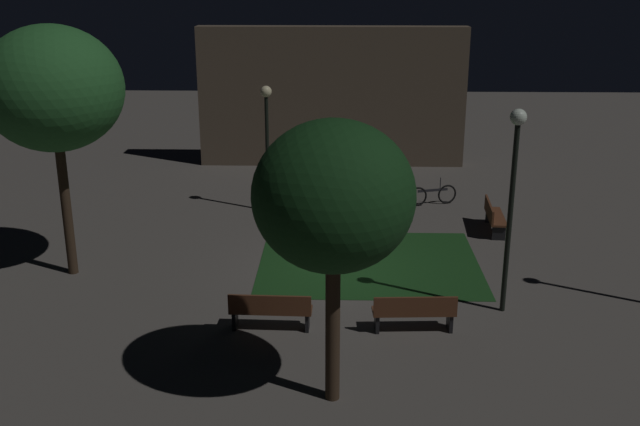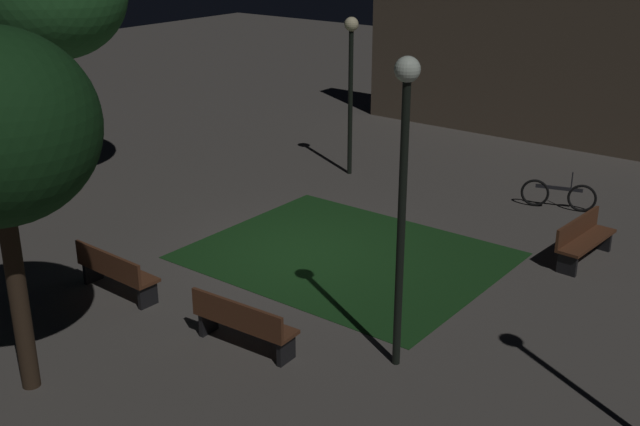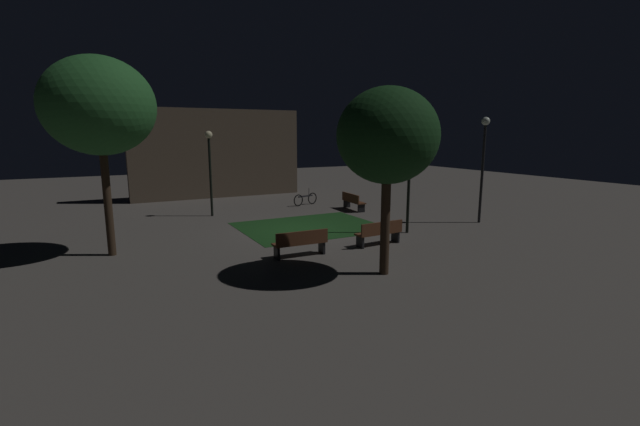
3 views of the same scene
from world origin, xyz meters
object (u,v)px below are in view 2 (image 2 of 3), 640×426
object	(u,v)px
bench_near_trees	(115,270)
bench_by_lamp	(583,238)
lamp_post_plaza_west	(351,68)
bicycle	(558,195)
lamp_post_path_center	(404,165)
bench_back_row	(242,322)

from	to	relation	value
bench_near_trees	bench_by_lamp	distance (m)	9.02
bench_near_trees	lamp_post_plaza_west	size ratio (longest dim) A/B	0.44
bicycle	lamp_post_path_center	bearing A→B (deg)	-85.24
bench_by_lamp	lamp_post_plaza_west	size ratio (longest dim) A/B	0.45
lamp_post_path_center	bicycle	bearing A→B (deg)	94.76
bench_by_lamp	bench_back_row	bearing A→B (deg)	-114.35
bench_near_trees	bicycle	xyz separation A→B (m)	(4.61, 9.18, -0.14)
lamp_post_plaza_west	bench_by_lamp	bearing A→B (deg)	-14.34
lamp_post_path_center	lamp_post_plaza_west	distance (m)	9.51
bicycle	bench_back_row	bearing A→B (deg)	-99.19
lamp_post_plaza_west	bicycle	size ratio (longest dim) A/B	2.45
bench_near_trees	bench_back_row	size ratio (longest dim) A/B	1.00
bench_near_trees	lamp_post_path_center	xyz separation A→B (m)	(5.28, 1.12, 2.70)
lamp_post_path_center	lamp_post_plaza_west	size ratio (longest dim) A/B	1.15
bench_back_row	bench_by_lamp	distance (m)	7.27
lamp_post_path_center	lamp_post_plaza_west	xyz separation A→B (m)	(-6.11, 7.29, -0.37)
bench_by_lamp	lamp_post_plaza_west	xyz separation A→B (m)	(-6.95, 1.78, 2.34)
bench_near_trees	lamp_post_path_center	bearing A→B (deg)	11.94
lamp_post_path_center	bench_near_trees	bearing A→B (deg)	-168.06
lamp_post_path_center	bicycle	world-z (taller)	lamp_post_path_center
bench_by_lamp	lamp_post_path_center	bearing A→B (deg)	-98.69
bench_back_row	bench_by_lamp	world-z (taller)	same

